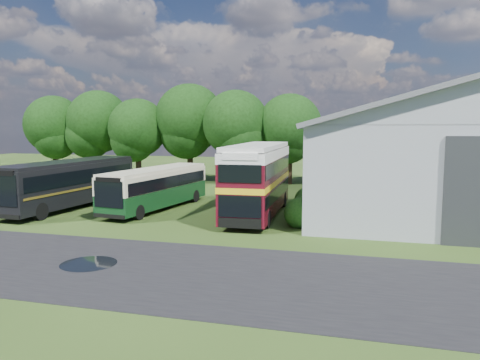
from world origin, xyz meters
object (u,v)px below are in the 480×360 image
(bus_dark_single, at_px, (69,183))
(storage_shed, at_px, (458,145))
(bus_maroon_double, at_px, (258,180))
(bus_green_single, at_px, (156,187))

(bus_dark_single, bearing_deg, storage_shed, 21.30)
(storage_shed, height_order, bus_dark_single, storage_shed)
(storage_shed, xyz_separation_m, bus_dark_single, (-25.08, -7.93, -2.49))
(bus_maroon_double, relative_size, bus_dark_single, 0.89)
(bus_green_single, bearing_deg, bus_dark_single, -162.46)
(bus_green_single, xyz_separation_m, bus_maroon_double, (6.93, -0.46, 0.73))
(bus_green_single, relative_size, bus_maroon_double, 0.98)
(storage_shed, bearing_deg, bus_dark_single, -162.45)
(storage_shed, height_order, bus_green_single, storage_shed)
(bus_green_single, xyz_separation_m, bus_dark_single, (-5.82, -1.04, 0.24))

